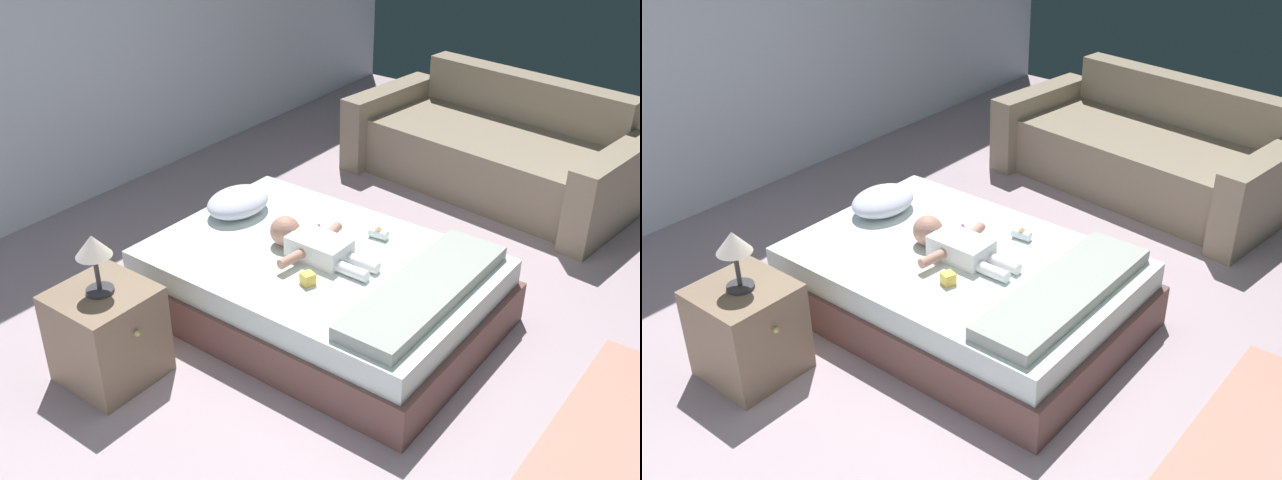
{
  "view_description": "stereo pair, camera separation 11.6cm",
  "coord_description": "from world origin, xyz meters",
  "views": [
    {
      "loc": [
        -2.94,
        -1.53,
        2.57
      ],
      "look_at": [
        -0.03,
        0.65,
        0.5
      ],
      "focal_mm": 42.76,
      "sensor_mm": 36.0,
      "label": 1
    },
    {
      "loc": [
        -2.87,
        -1.62,
        2.57
      ],
      "look_at": [
        -0.03,
        0.65,
        0.5
      ],
      "focal_mm": 42.76,
      "sensor_mm": 36.0,
      "label": 2
    }
  ],
  "objects": [
    {
      "name": "wall_behind_bed",
      "position": [
        0.0,
        3.0,
        1.42
      ],
      "size": [
        8.0,
        0.12,
        2.84
      ],
      "primitive_type": "cube",
      "color": "silver",
      "rests_on": "ground_plane"
    },
    {
      "name": "baby_bottle",
      "position": [
        0.33,
        0.5,
        0.43
      ],
      "size": [
        0.07,
        0.12,
        0.08
      ],
      "color": "white",
      "rests_on": "bed"
    },
    {
      "name": "couch",
      "position": [
        2.19,
        0.62,
        0.28
      ],
      "size": [
        1.31,
        2.24,
        0.79
      ],
      "color": "gray",
      "rests_on": "ground_plane"
    },
    {
      "name": "toy_block",
      "position": [
        -0.3,
        0.52,
        0.43
      ],
      "size": [
        0.08,
        0.08,
        0.07
      ],
      "color": "#E9BA46",
      "rests_on": "bed"
    },
    {
      "name": "lamp",
      "position": [
        -1.1,
        1.19,
        0.74
      ],
      "size": [
        0.17,
        0.17,
        0.32
      ],
      "color": "#333338",
      "rests_on": "nightstand"
    },
    {
      "name": "blanket",
      "position": [
        -0.03,
        -0.02,
        0.44
      ],
      "size": [
        1.18,
        0.35,
        0.07
      ],
      "color": "#9FA59B",
      "rests_on": "bed"
    },
    {
      "name": "ground_plane",
      "position": [
        0.0,
        0.0,
        0.0
      ],
      "size": [
        8.0,
        8.0,
        0.0
      ],
      "primitive_type": "plane",
      "color": "#AB969F"
    },
    {
      "name": "nightstand",
      "position": [
        -1.1,
        1.19,
        0.25
      ],
      "size": [
        0.45,
        0.48,
        0.51
      ],
      "color": "#816951",
      "rests_on": "ground_plane"
    },
    {
      "name": "pillow",
      "position": [
        0.08,
        1.36,
        0.47
      ],
      "size": [
        0.43,
        0.33,
        0.15
      ],
      "color": "silver",
      "rests_on": "bed"
    },
    {
      "name": "baby",
      "position": [
        -0.05,
        0.69,
        0.47
      ],
      "size": [
        0.54,
        0.68,
        0.17
      ],
      "color": "white",
      "rests_on": "bed"
    },
    {
      "name": "bed",
      "position": [
        -0.03,
        0.65,
        0.2
      ],
      "size": [
        1.31,
        1.92,
        0.4
      ],
      "color": "brown",
      "rests_on": "ground_plane"
    },
    {
      "name": "toothbrush",
      "position": [
        0.2,
        0.81,
        0.41
      ],
      "size": [
        0.09,
        0.14,
        0.02
      ],
      "color": "#BD369C",
      "rests_on": "bed"
    }
  ]
}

